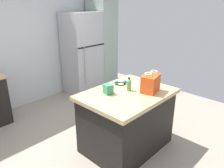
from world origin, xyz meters
TOP-DOWN VIEW (x-y plane):
  - ground at (0.00, 0.00)m, footprint 5.81×5.81m
  - back_wall at (-0.02, 2.30)m, footprint 4.84×0.13m
  - kitchen_island at (0.25, -0.31)m, footprint 1.30×0.97m
  - refrigerator at (1.24, 1.89)m, footprint 0.78×0.70m
  - tall_cabinet at (1.90, 1.89)m, footprint 0.50×0.63m
  - shopping_bag at (0.50, -0.53)m, footprint 0.32×0.26m
  - small_box at (0.03, -0.14)m, footprint 0.14×0.15m
  - bottle at (0.32, -0.28)m, footprint 0.07×0.07m
  - ear_defenders at (0.42, -0.03)m, footprint 0.21×0.21m

SIDE VIEW (x-z plane):
  - ground at x=0.00m, z-range 0.00..0.00m
  - kitchen_island at x=0.25m, z-range 0.00..0.92m
  - ear_defenders at x=0.42m, z-range 0.90..0.97m
  - refrigerator at x=1.24m, z-range 0.00..1.89m
  - small_box at x=0.03m, z-range 0.91..1.05m
  - bottle at x=0.32m, z-range 0.90..1.10m
  - shopping_bag at x=0.50m, z-range 0.89..1.19m
  - tall_cabinet at x=1.90m, z-range 0.00..2.29m
  - back_wall at x=-0.02m, z-range 0.00..2.75m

